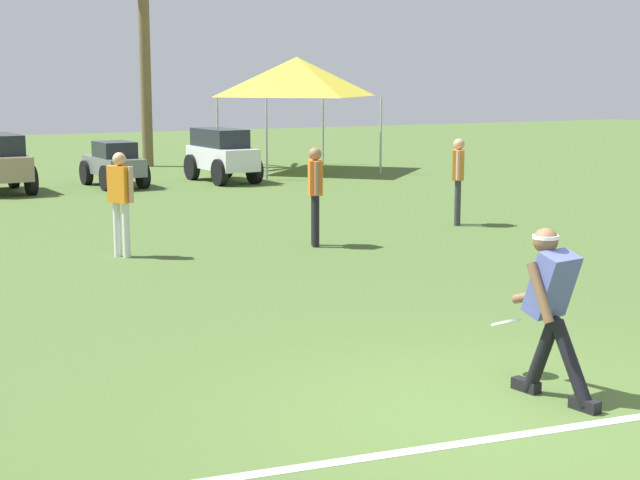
# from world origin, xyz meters

# --- Properties ---
(ground_plane) EXTENTS (80.00, 80.00, 0.00)m
(ground_plane) POSITION_xyz_m (0.00, 0.00, 0.00)
(ground_plane) COLOR #47612C
(field_line_paint) EXTENTS (26.28, 3.13, 0.01)m
(field_line_paint) POSITION_xyz_m (0.00, -0.44, 0.00)
(field_line_paint) COLOR white
(field_line_paint) RESTS_ON ground_plane
(frisbee_thrower) EXTENTS (0.47, 1.11, 1.43)m
(frisbee_thrower) POSITION_xyz_m (0.68, 0.14, 0.80)
(frisbee_thrower) COLOR black
(frisbee_thrower) RESTS_ON ground_plane
(frisbee_in_flight) EXTENTS (0.29, 0.28, 0.12)m
(frisbee_in_flight) POSITION_xyz_m (0.77, 0.83, 0.49)
(frisbee_in_flight) COLOR white
(teammate_near_sideline) EXTENTS (0.35, 0.46, 1.56)m
(teammate_near_sideline) POSITION_xyz_m (-0.64, 8.12, 0.94)
(teammate_near_sideline) COLOR silver
(teammate_near_sideline) RESTS_ON ground_plane
(teammate_midfield) EXTENTS (0.31, 0.49, 1.56)m
(teammate_midfield) POSITION_xyz_m (2.34, 7.65, 0.94)
(teammate_midfield) COLOR black
(teammate_midfield) RESTS_ON ground_plane
(teammate_deep) EXTENTS (0.36, 0.44, 1.56)m
(teammate_deep) POSITION_xyz_m (5.64, 8.45, 0.94)
(teammate_deep) COLOR #33333D
(teammate_deep) RESTS_ON ground_plane
(parked_car_slot_c) EXTENTS (1.20, 2.25, 1.10)m
(parked_car_slot_c) POSITION_xyz_m (1.86, 17.42, 0.56)
(parked_car_slot_c) COLOR slate
(parked_car_slot_c) RESTS_ON ground_plane
(parked_car_slot_d) EXTENTS (1.29, 2.46, 1.34)m
(parked_car_slot_d) POSITION_xyz_m (4.61, 17.30, 0.72)
(parked_car_slot_d) COLOR silver
(parked_car_slot_d) RESTS_ON ground_plane
(palm_tree_left_of_centre) EXTENTS (2.85, 3.16, 6.85)m
(palm_tree_left_of_centre) POSITION_xyz_m (4.24, 22.32, 4.10)
(palm_tree_left_of_centre) COLOR brown
(palm_tree_left_of_centre) RESTS_ON ground_plane
(event_tent) EXTENTS (3.60, 3.60, 3.18)m
(event_tent) POSITION_xyz_m (7.51, 18.85, 2.64)
(event_tent) COLOR #B2B5BA
(event_tent) RESTS_ON ground_plane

